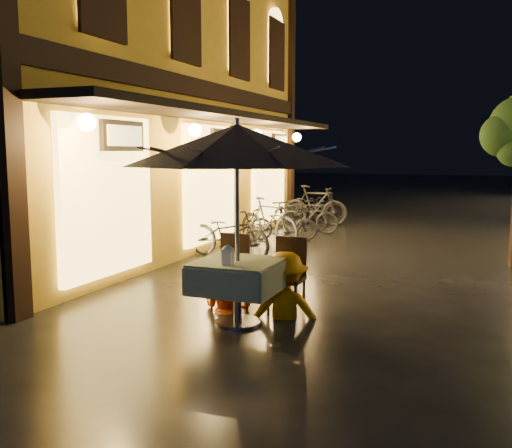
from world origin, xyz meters
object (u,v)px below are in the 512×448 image
at_px(cafe_table, 238,277).
at_px(patio_umbrella, 237,145).
at_px(bicycle_0, 229,233).
at_px(table_lantern, 228,253).
at_px(person_orange, 228,253).
at_px(person_yellow, 285,254).

relative_size(cafe_table, patio_umbrella, 0.37).
distance_m(cafe_table, bicycle_0, 4.26).
height_order(table_lantern, person_orange, person_orange).
bearing_deg(person_yellow, bicycle_0, -71.82).
xyz_separation_m(table_lantern, person_orange, (-0.37, 0.82, -0.16)).
bearing_deg(person_yellow, cafe_table, 35.09).
xyz_separation_m(cafe_table, person_yellow, (0.42, 0.53, 0.22)).
bearing_deg(cafe_table, table_lantern, -90.00).
bearing_deg(patio_umbrella, table_lantern, -90.00).
xyz_separation_m(patio_umbrella, person_yellow, (0.42, 0.53, -1.34)).
bearing_deg(bicycle_0, patio_umbrella, -143.07).
bearing_deg(patio_umbrella, person_yellow, 51.46).
relative_size(cafe_table, table_lantern, 3.96).
xyz_separation_m(table_lantern, bicycle_0, (-1.85, 4.11, -0.43)).
distance_m(patio_umbrella, table_lantern, 1.26).
bearing_deg(person_yellow, person_orange, -17.86).
relative_size(person_orange, person_yellow, 0.94).
bearing_deg(table_lantern, person_orange, 114.37).
relative_size(cafe_table, bicycle_0, 0.53).
bearing_deg(cafe_table, bicycle_0, 115.79).
bearing_deg(bicycle_0, person_orange, -144.61).
bearing_deg(person_orange, cafe_table, 131.11).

